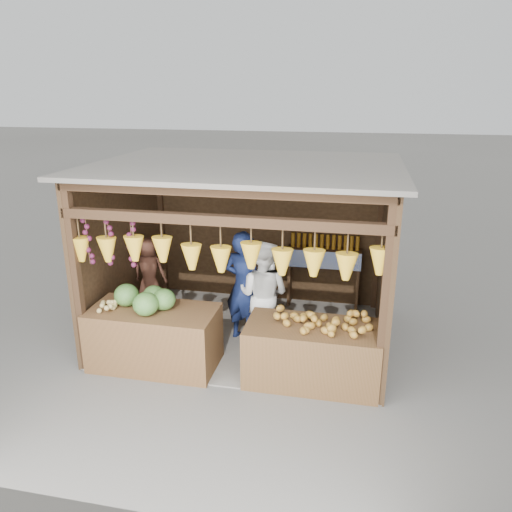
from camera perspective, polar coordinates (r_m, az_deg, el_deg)
The scene contains 12 objects.
ground at distance 7.90m, azimuth -0.95°, elevation -8.93°, with size 80.00×80.00×0.00m, color #514F49.
stall_structure at distance 7.26m, azimuth -1.35°, elevation 2.70°, with size 4.30×3.30×2.66m.
back_shelf at distance 8.60m, azimuth 7.78°, elevation -0.46°, with size 1.25×0.32×1.32m.
counter_left at distance 7.05m, azimuth -11.52°, elevation -9.11°, with size 1.71×0.85×0.83m, color #4C3119.
counter_right at distance 6.61m, azimuth 6.42°, elevation -11.03°, with size 1.71×0.85×0.79m, color #493218.
stool at distance 8.44m, azimuth -11.77°, elevation -6.25°, with size 0.35×0.35×0.33m, color black.
man_standing at distance 7.40m, azimuth -1.43°, elevation -3.56°, with size 0.63×0.41×1.72m, color #131E47.
woman_standing at distance 7.26m, azimuth 0.84°, elevation -4.45°, with size 0.79×0.61×1.62m, color white.
vendor_seated at distance 8.17m, azimuth -12.09°, elevation -1.69°, with size 0.54×0.35×1.10m, color #522D21.
melon_pile at distance 6.85m, azimuth -12.55°, elevation -4.69°, with size 1.00×0.50×0.32m, color #154C14, non-canonical shape.
tanfruit_pile at distance 7.02m, azimuth -16.64°, elevation -5.30°, with size 0.34×0.40×0.13m, color tan, non-canonical shape.
mango_pile at distance 6.35m, azimuth 7.53°, elevation -7.24°, with size 1.40×0.64×0.22m, color #D5531C, non-canonical shape.
Camera 1 is at (1.58, -6.84, 3.63)m, focal length 35.00 mm.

